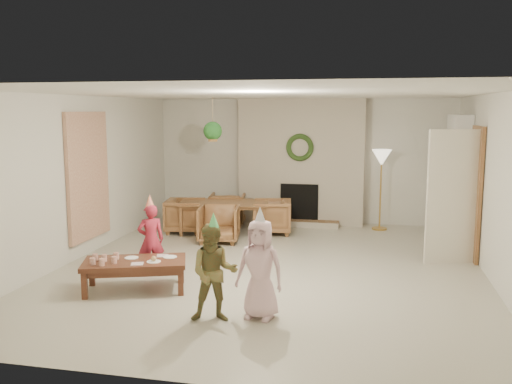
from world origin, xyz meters
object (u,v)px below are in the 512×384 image
(dining_table, at_px, (224,218))
(dining_chair_left, at_px, (185,216))
(dining_chair_right, at_px, (272,217))
(dining_chair_near, at_px, (219,224))
(coffee_table_top, at_px, (135,263))
(child_pink, at_px, (260,269))
(child_red, at_px, (151,240))
(dining_chair_far, at_px, (228,209))
(child_plaid, at_px, (214,273))

(dining_table, distance_m, dining_chair_left, 0.72)
(dining_chair_left, height_order, dining_chair_right, same)
(dining_chair_near, distance_m, coffee_table_top, 2.74)
(child_pink, bearing_deg, dining_chair_near, 122.34)
(dining_table, height_order, child_pink, child_pink)
(dining_chair_near, xyz_separation_m, dining_chair_right, (0.78, 0.85, 0.00))
(dining_chair_near, height_order, child_pink, child_pink)
(child_red, bearing_deg, dining_table, -127.67)
(coffee_table_top, bearing_deg, dining_chair_right, 53.61)
(coffee_table_top, distance_m, child_red, 0.67)
(dining_chair_right, bearing_deg, dining_chair_left, -90.00)
(dining_chair_left, bearing_deg, child_pink, -159.07)
(dining_chair_far, distance_m, child_pink, 5.00)
(dining_chair_far, xyz_separation_m, child_red, (-0.15, -3.49, 0.18))
(dining_chair_near, bearing_deg, child_red, -109.43)
(dining_chair_left, distance_m, child_pink, 4.49)
(dining_table, xyz_separation_m, dining_chair_near, (0.11, -0.71, 0.03))
(child_plaid, bearing_deg, dining_chair_far, 89.97)
(child_pink, bearing_deg, child_plaid, -148.30)
(dining_chair_right, height_order, child_pink, child_pink)
(dining_chair_right, bearing_deg, child_plaid, -6.75)
(dining_chair_far, height_order, child_plaid, child_plaid)
(child_red, relative_size, child_plaid, 0.93)
(dining_chair_far, bearing_deg, dining_chair_right, 141.34)
(coffee_table_top, distance_m, child_pink, 1.84)
(dining_table, height_order, dining_chair_near, dining_chair_near)
(child_red, distance_m, child_pink, 2.17)
(dining_chair_left, relative_size, child_red, 0.70)
(dining_chair_left, bearing_deg, coffee_table_top, 179.52)
(dining_table, bearing_deg, child_red, -104.50)
(dining_chair_left, xyz_separation_m, child_red, (0.45, -2.66, 0.18))
(coffee_table_top, height_order, child_pink, child_pink)
(coffee_table_top, bearing_deg, child_pink, -37.32)
(dining_chair_right, height_order, coffee_table_top, dining_chair_right)
(dining_table, relative_size, child_red, 1.64)
(dining_table, bearing_deg, dining_chair_far, 90.00)
(dining_chair_near, bearing_deg, coffee_table_top, -105.88)
(coffee_table_top, xyz_separation_m, child_pink, (1.74, -0.57, 0.19))
(dining_chair_near, relative_size, child_plaid, 0.65)
(child_plaid, bearing_deg, dining_chair_near, 91.75)
(dining_table, relative_size, coffee_table_top, 1.29)
(child_red, distance_m, child_plaid, 1.94)
(dining_chair_far, relative_size, dining_chair_left, 1.00)
(child_plaid, bearing_deg, child_red, 119.65)
(dining_table, bearing_deg, dining_chair_left, -180.00)
(dining_chair_right, xyz_separation_m, child_red, (-1.16, -2.92, 0.18))
(child_red, xyz_separation_m, child_plaid, (1.33, -1.42, 0.04))
(child_red, bearing_deg, child_pink, 113.51)
(coffee_table_top, xyz_separation_m, child_plaid, (1.28, -0.76, 0.17))
(dining_chair_far, relative_size, dining_chair_right, 1.00)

